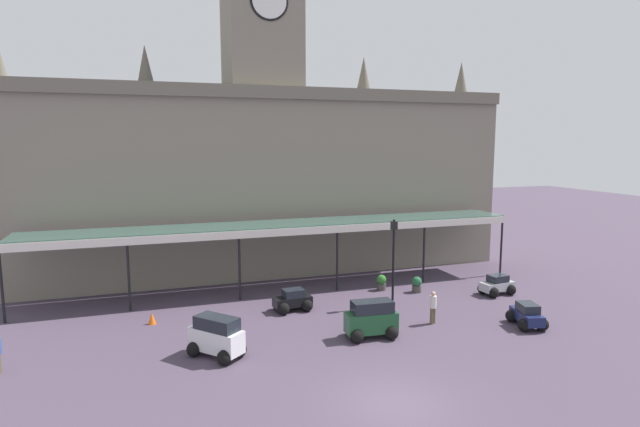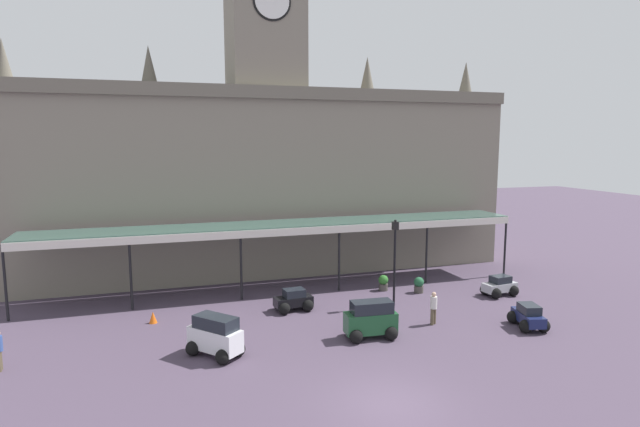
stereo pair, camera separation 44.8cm
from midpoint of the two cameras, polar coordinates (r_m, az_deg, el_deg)
ground_plane at (r=19.62m, az=7.53°, el=-19.90°), size 140.00×140.00×0.00m
station_building at (r=36.97m, az=-6.55°, el=4.90°), size 33.63×6.66×22.10m
entrance_canopy at (r=31.94m, az=-4.34°, el=-1.36°), size 30.07×3.26×4.13m
car_green_van at (r=24.96m, az=5.08°, el=-11.58°), size 2.47×1.72×1.77m
car_white_van at (r=23.28m, az=-11.77°, el=-13.19°), size 2.47×2.55×1.77m
car_silver_sedan at (r=33.20m, az=18.34°, el=-7.53°), size 2.14×1.67×1.19m
car_black_sedan at (r=28.72m, az=-3.45°, el=-9.56°), size 2.13×1.65×1.19m
car_navy_sedan at (r=28.21m, az=21.18°, el=-10.43°), size 1.81×2.20×1.19m
pedestrian_near_entrance at (r=27.16m, az=11.74°, el=-9.86°), size 0.36×0.34×1.67m
victorian_lamppost at (r=29.16m, az=7.58°, el=-4.20°), size 0.30×0.30×4.88m
traffic_cone at (r=28.12m, az=-18.28°, el=-10.80°), size 0.40×0.40×0.59m
planter_near_kerb at (r=32.51m, az=10.11°, el=-7.60°), size 0.60×0.60×0.96m
planter_forecourt_centre at (r=32.64m, az=6.31°, el=-7.46°), size 0.60×0.60×0.96m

